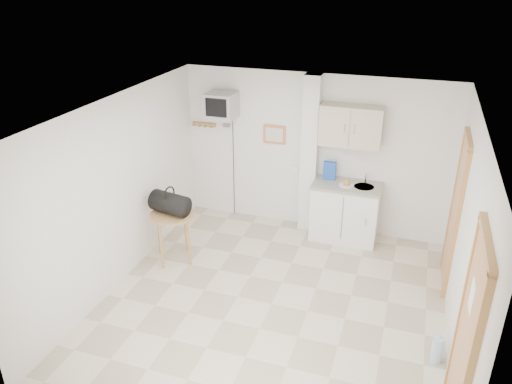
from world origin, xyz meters
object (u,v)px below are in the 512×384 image
(crt_television, at_px, (221,106))
(duffel_bag, at_px, (170,203))
(round_table, at_px, (173,220))
(water_bottle, at_px, (437,349))

(crt_television, bearing_deg, duffel_bag, -99.19)
(round_table, relative_size, water_bottle, 2.07)
(water_bottle, bearing_deg, crt_television, 144.80)
(duffel_bag, bearing_deg, water_bottle, -3.31)
(water_bottle, bearing_deg, round_table, 165.03)
(round_table, distance_m, water_bottle, 3.79)
(crt_television, height_order, round_table, crt_television)
(round_table, xyz_separation_m, water_bottle, (3.63, -0.97, -0.48))
(round_table, relative_size, duffel_bag, 1.24)
(round_table, height_order, water_bottle, round_table)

